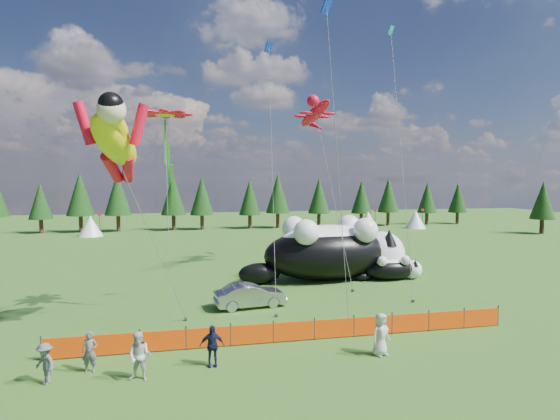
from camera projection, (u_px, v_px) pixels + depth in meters
The scene contains 18 objects.
ground at pixel (281, 321), 23.60m from camera, with size 160.00×160.00×0.00m, color #143609.
safety_fence at pixel (294, 331), 20.64m from camera, with size 22.06×0.06×1.10m.
tree_line at pixel (222, 203), 67.29m from camera, with size 90.00×4.00×8.00m, color black, non-canonical shape.
festival_tents at pixel (298, 222), 64.80m from camera, with size 50.00×3.20×2.80m, color white, non-canonical shape.
cat_large at pixel (334, 250), 33.51m from camera, with size 13.38×5.40×4.83m.
cat_small at pixel (393, 268), 33.42m from camera, with size 5.39×1.95×1.95m.
car at pixel (250, 295), 26.21m from camera, with size 1.50×4.29×1.41m, color #AAA9AD.
spectator_a at pixel (90, 352), 17.35m from camera, with size 0.60×0.39×1.64m, color #545559.
spectator_b at pixel (140, 356), 16.62m from camera, with size 0.91×0.54×1.87m, color beige.
spectator_c at pixel (212, 346), 17.90m from camera, with size 1.00×0.51×1.71m, color #121733.
spectator_d at pixel (45, 364), 16.33m from camera, with size 1.02×0.52×1.57m, color #545559.
spectator_e at pixel (381, 334), 19.00m from camera, with size 0.91×0.59×1.86m, color beige.
superhero_kite at pixel (115, 142), 20.45m from camera, with size 5.90×5.78×11.98m.
gecko_kite at pixel (315, 114), 36.97m from camera, with size 4.73×11.96×15.63m.
flower_kite at pixel (165, 117), 23.28m from camera, with size 3.30×4.98×11.49m.
diamond_kite_a at pixel (269, 63), 27.89m from camera, with size 1.02×5.34×17.09m.
diamond_kite_b at pixel (392, 45), 34.46m from camera, with size 2.96×9.26×21.53m.
diamond_kite_c at pixel (328, 24), 22.37m from camera, with size 1.66×1.21×17.24m.
Camera 1 is at (-4.73, -22.63, 7.67)m, focal length 28.00 mm.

